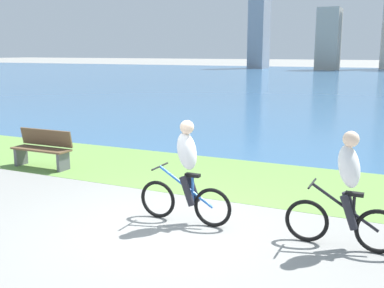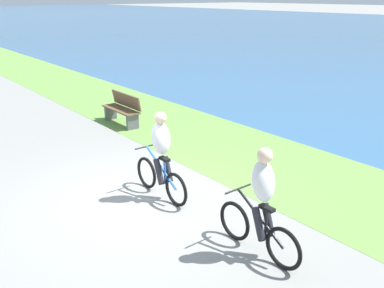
% 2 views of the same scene
% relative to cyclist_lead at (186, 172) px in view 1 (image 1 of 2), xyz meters
% --- Properties ---
extents(ground_plane, '(300.00, 300.00, 0.00)m').
position_rel_cyclist_lead_xyz_m(ground_plane, '(-0.15, -0.35, -0.83)').
color(ground_plane, gray).
extents(grass_strip_bayside, '(120.00, 3.25, 0.01)m').
position_rel_cyclist_lead_xyz_m(grass_strip_bayside, '(-0.15, 2.89, -0.83)').
color(grass_strip_bayside, '#6B9947').
rests_on(grass_strip_bayside, ground).
extents(bay_water_surface, '(300.00, 72.16, 0.00)m').
position_rel_cyclist_lead_xyz_m(bay_water_surface, '(-0.15, 40.60, -0.83)').
color(bay_water_surface, '#386693').
rests_on(bay_water_surface, ground).
extents(cyclist_lead, '(1.61, 0.52, 1.67)m').
position_rel_cyclist_lead_xyz_m(cyclist_lead, '(0.00, 0.00, 0.00)').
color(cyclist_lead, black).
rests_on(cyclist_lead, ground).
extents(cyclist_trailing, '(1.60, 0.52, 1.67)m').
position_rel_cyclist_lead_xyz_m(cyclist_trailing, '(2.43, 0.05, -0.00)').
color(cyclist_trailing, black).
rests_on(cyclist_trailing, ground).
extents(bench_near_path, '(1.50, 0.47, 0.90)m').
position_rel_cyclist_lead_xyz_m(bench_near_path, '(-4.66, 1.83, -0.38)').
color(bench_near_path, brown).
rests_on(bench_near_path, ground).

